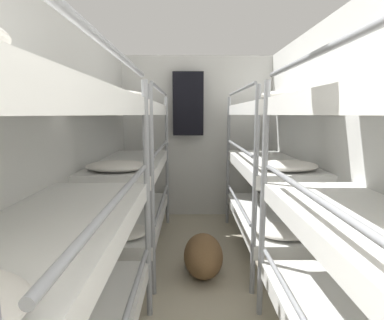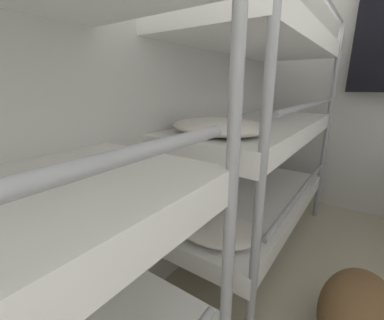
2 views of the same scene
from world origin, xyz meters
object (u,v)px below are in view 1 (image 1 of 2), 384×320
bunk_stack_left_far (130,165)px  duffel_bag (203,255)px  bunk_stack_left_near (38,245)px  bunk_stack_right_far (269,165)px  hanging_coat (188,104)px

bunk_stack_left_far → duffel_bag: bunk_stack_left_far is taller
bunk_stack_left_far → bunk_stack_left_near: bearing=-90.0°
bunk_stack_left_near → bunk_stack_right_far: bearing=52.9°
bunk_stack_left_far → hanging_coat: hanging_coat is taller
bunk_stack_left_far → bunk_stack_right_far: (1.51, 0.00, 0.00)m
bunk_stack_left_near → bunk_stack_left_far: 2.00m
bunk_stack_left_near → hanging_coat: size_ratio=2.02×
bunk_stack_left_far → duffel_bag: 1.21m
bunk_stack_left_near → bunk_stack_left_far: same height
duffel_bag → hanging_coat: (-0.15, 1.65, 1.51)m
duffel_bag → hanging_coat: bearing=95.2°
bunk_stack_left_near → bunk_stack_left_far: (0.00, 2.00, 0.00)m
duffel_bag → bunk_stack_left_near: bearing=-116.7°
bunk_stack_left_near → duffel_bag: bearing=63.3°
bunk_stack_left_near → bunk_stack_right_far: 2.51m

